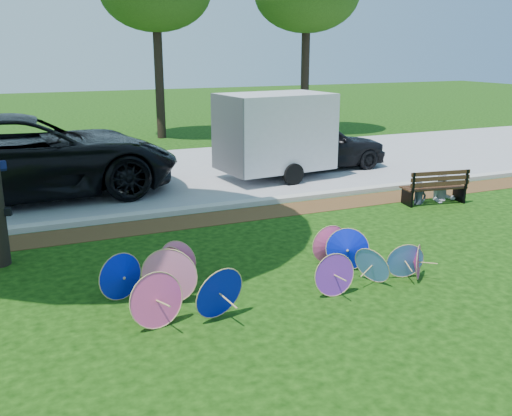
{
  "coord_description": "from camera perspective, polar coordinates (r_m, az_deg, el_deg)",
  "views": [
    {
      "loc": [
        -3.35,
        -6.86,
        3.62
      ],
      "look_at": [
        0.5,
        2.0,
        0.9
      ],
      "focal_mm": 40.0,
      "sensor_mm": 36.0,
      "label": 1
    }
  ],
  "objects": [
    {
      "name": "park_bench",
      "position": [
        14.36,
        17.31,
        2.1
      ],
      "size": [
        1.66,
        0.83,
        0.83
      ],
      "primitive_type": null,
      "rotation": [
        0.0,
        0.0,
        -0.15
      ],
      "color": "black",
      "rests_on": "ground"
    },
    {
      "name": "dark_pickup",
      "position": [
        17.65,
        5.96,
        6.28
      ],
      "size": [
        4.42,
        1.82,
        1.5
      ],
      "primitive_type": "imported",
      "rotation": [
        0.0,
        0.0,
        1.58
      ],
      "color": "black",
      "rests_on": "ground"
    },
    {
      "name": "parasol_pile",
      "position": [
        8.73,
        -0.21,
        -6.19
      ],
      "size": [
        5.12,
        2.1,
        0.85
      ],
      "color": "#0515C3",
      "rests_on": "ground"
    },
    {
      "name": "person_right",
      "position": [
        14.57,
        18.3,
        3.11
      ],
      "size": [
        0.76,
        0.7,
        1.27
      ],
      "primitive_type": "imported",
      "rotation": [
        0.0,
        0.0,
        -0.43
      ],
      "color": "#B3B2BB",
      "rests_on": "ground"
    },
    {
      "name": "black_van",
      "position": [
        15.21,
        -22.07,
        4.79
      ],
      "size": [
        7.63,
        3.84,
        2.07
      ],
      "primitive_type": "imported",
      "rotation": [
        0.0,
        0.0,
        1.62
      ],
      "color": "black",
      "rests_on": "ground"
    },
    {
      "name": "mulch_strip",
      "position": [
        12.38,
        -6.75,
        -1.36
      ],
      "size": [
        90.0,
        1.0,
        0.01
      ],
      "primitive_type": "cube",
      "color": "#472D16",
      "rests_on": "ground"
    },
    {
      "name": "cargo_trailer",
      "position": [
        16.2,
        1.94,
        7.67
      ],
      "size": [
        3.19,
        2.21,
        2.7
      ],
      "primitive_type": "cube",
      "rotation": [
        0.0,
        0.0,
        0.1
      ],
      "color": "silver",
      "rests_on": "ground"
    },
    {
      "name": "street",
      "position": [
        16.94,
        -11.55,
        3.09
      ],
      "size": [
        90.0,
        8.0,
        0.01
      ],
      "primitive_type": "cube",
      "color": "gray",
      "rests_on": "ground"
    },
    {
      "name": "ground",
      "position": [
        8.45,
        2.33,
        -9.66
      ],
      "size": [
        90.0,
        90.0,
        0.0
      ],
      "primitive_type": "plane",
      "color": "black",
      "rests_on": "ground"
    },
    {
      "name": "curb",
      "position": [
        13.01,
        -7.66,
        -0.29
      ],
      "size": [
        90.0,
        0.3,
        0.12
      ],
      "primitive_type": "cube",
      "color": "#B7B5AD",
      "rests_on": "ground"
    },
    {
      "name": "person_left",
      "position": [
        14.15,
        16.14,
        2.5
      ],
      "size": [
        0.41,
        0.28,
        1.07
      ],
      "primitive_type": "imported",
      "rotation": [
        0.0,
        0.0,
        0.07
      ],
      "color": "#363D4A",
      "rests_on": "ground"
    }
  ]
}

